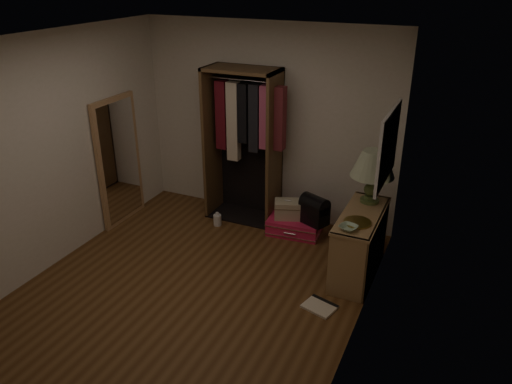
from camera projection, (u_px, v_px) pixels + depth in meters
ground at (195, 287)px, 5.45m from camera, size 4.00×4.00×0.00m
room_walls at (197, 158)px, 4.83m from camera, size 3.52×4.02×2.60m
console_bookshelf at (360, 241)px, 5.58m from camera, size 0.42×1.12×0.75m
open_wardrobe at (247, 132)px, 6.48m from camera, size 1.06×0.50×2.05m
floor_mirror at (119, 161)px, 6.56m from camera, size 0.06×0.80×1.70m
pink_suitcase at (295, 225)px, 6.52m from camera, size 0.72×0.55×0.21m
train_case at (288, 209)px, 6.44m from camera, size 0.41×0.35×0.25m
black_bag at (314, 209)px, 6.27m from camera, size 0.41×0.35×0.38m
table_lamp at (373, 165)px, 5.48m from camera, size 0.64×0.64×0.62m
brass_tray at (357, 222)px, 5.20m from camera, size 0.38×0.38×0.02m
ceramic_bowl at (348, 228)px, 5.06m from camera, size 0.23×0.23×0.04m
white_jug at (217, 220)px, 6.71m from camera, size 0.12×0.12×0.19m
floor_book at (320, 306)px, 5.12m from camera, size 0.37×0.33×0.03m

